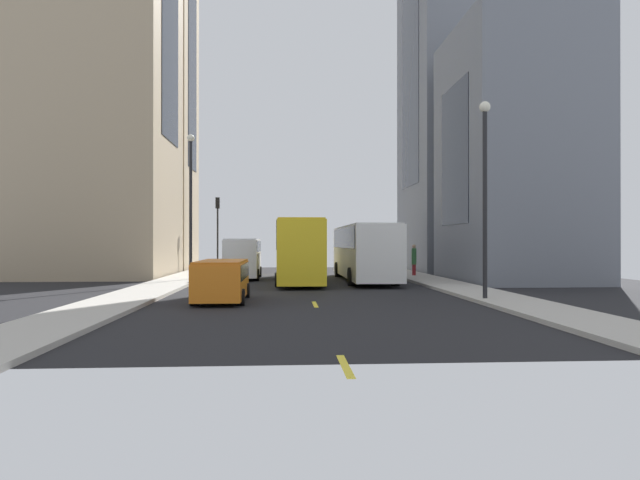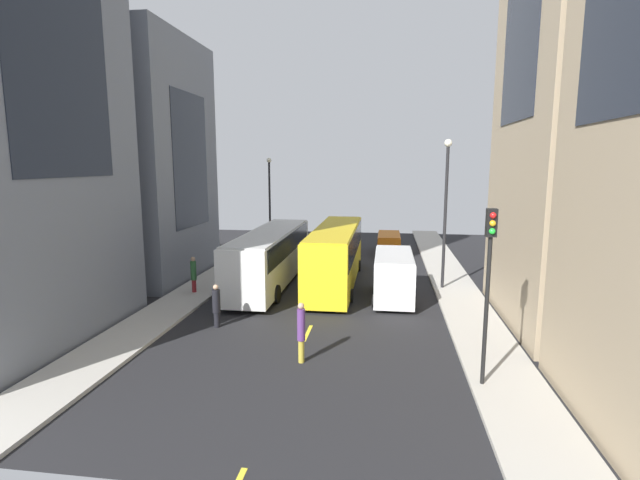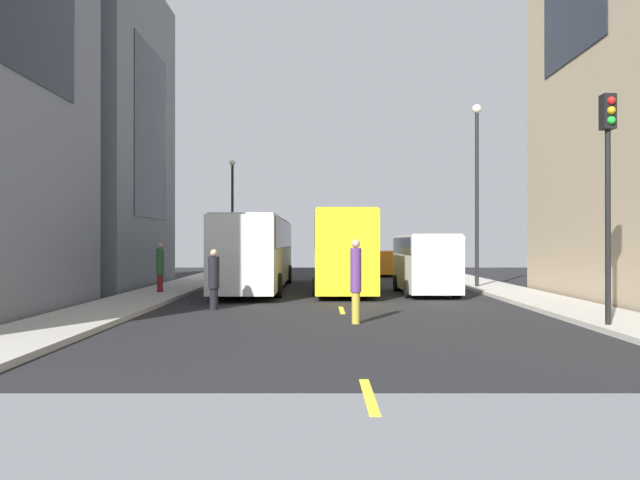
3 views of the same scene
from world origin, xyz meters
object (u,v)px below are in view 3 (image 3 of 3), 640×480
at_px(city_bus_white, 256,247).
at_px(pedestrian_crossing_near, 158,266).
at_px(streetcar_yellow, 339,245).
at_px(car_orange_0, 383,261).
at_px(traffic_light_near_corner, 606,165).
at_px(pedestrian_crossing_mid, 354,278).
at_px(pedestrian_waiting_curb, 212,278).
at_px(delivery_van_white, 423,259).

relative_size(city_bus_white, pedestrian_crossing_near, 6.14).
relative_size(streetcar_yellow, car_orange_0, 2.63).
height_order(city_bus_white, traffic_light_near_corner, traffic_light_near_corner).
bearing_deg(pedestrian_crossing_mid, pedestrian_waiting_curb, -14.69).
xyz_separation_m(city_bus_white, traffic_light_near_corner, (10.34, -12.49, 2.24)).
bearing_deg(delivery_van_white, streetcar_yellow, 140.55).
xyz_separation_m(pedestrian_crossing_mid, pedestrian_waiting_curb, (-4.54, 3.31, -0.21)).
bearing_deg(delivery_van_white, pedestrian_crossing_near, -176.86).
bearing_deg(car_orange_0, pedestrian_crossing_mid, -98.43).
bearing_deg(streetcar_yellow, pedestrian_waiting_curb, -118.11).
relative_size(city_bus_white, car_orange_0, 2.67).
relative_size(car_orange_0, traffic_light_near_corner, 0.80).
xyz_separation_m(delivery_van_white, traffic_light_near_corner, (2.82, -10.18, 2.73)).
bearing_deg(city_bus_white, delivery_van_white, -17.07).
relative_size(delivery_van_white, pedestrian_crossing_near, 2.74).
bearing_deg(traffic_light_near_corner, pedestrian_crossing_mid, 169.50).
bearing_deg(delivery_van_white, pedestrian_crossing_mid, -111.61).
xyz_separation_m(city_bus_white, pedestrian_waiting_curb, (-0.59, -8.00, -0.95)).
relative_size(city_bus_white, traffic_light_near_corner, 2.14).
distance_m(car_orange_0, pedestrian_crossing_near, 18.18).
distance_m(streetcar_yellow, delivery_van_white, 4.60).
distance_m(pedestrian_crossing_near, traffic_light_near_corner, 17.34).
height_order(pedestrian_crossing_near, pedestrian_waiting_curb, pedestrian_crossing_near).
xyz_separation_m(delivery_van_white, car_orange_0, (-0.19, 13.75, -0.55)).
bearing_deg(traffic_light_near_corner, delivery_van_white, 105.51).
distance_m(pedestrian_crossing_near, pedestrian_crossing_mid, 11.42).
relative_size(pedestrian_crossing_mid, traffic_light_near_corner, 0.40).
bearing_deg(car_orange_0, traffic_light_near_corner, -82.81).
height_order(streetcar_yellow, car_orange_0, streetcar_yellow).
xyz_separation_m(delivery_van_white, pedestrian_crossing_mid, (-3.56, -9.00, -0.25)).
bearing_deg(pedestrian_crossing_mid, traffic_light_near_corner, -169.14).
bearing_deg(pedestrian_waiting_curb, delivery_van_white, -41.46).
height_order(streetcar_yellow, delivery_van_white, streetcar_yellow).
bearing_deg(pedestrian_crossing_mid, car_orange_0, -77.07).
height_order(delivery_van_white, traffic_light_near_corner, traffic_light_near_corner).
distance_m(delivery_van_white, pedestrian_waiting_curb, 9.92).
height_order(city_bus_white, delivery_van_white, city_bus_white).
distance_m(streetcar_yellow, traffic_light_near_corner, 14.69).
height_order(delivery_van_white, pedestrian_crossing_mid, delivery_van_white).
bearing_deg(streetcar_yellow, traffic_light_near_corner, -64.12).
bearing_deg(car_orange_0, city_bus_white, -122.63).
distance_m(city_bus_white, pedestrian_crossing_mid, 12.00).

